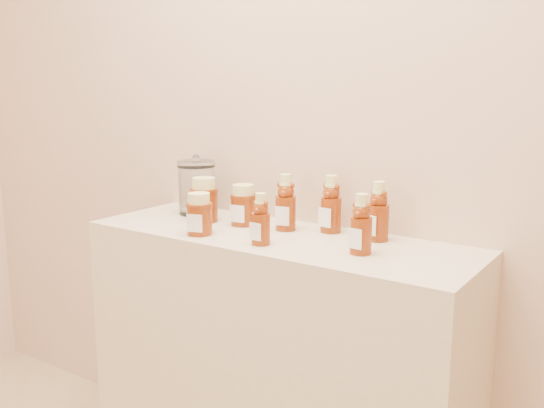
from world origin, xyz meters
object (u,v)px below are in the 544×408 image
Objects in this scene: display_table at (276,375)px; honey_jar_left at (204,200)px; bear_bottle_back_left at (286,199)px; glass_canister at (197,185)px; bear_bottle_front_left at (261,216)px.

honey_jar_left is (-0.29, 0.02, 0.52)m from display_table.
glass_canister is at bearing 162.81° from bear_bottle_back_left.
glass_canister reaches higher than display_table.
display_table is 0.55m from bear_bottle_back_left.
glass_canister is (-0.10, 0.07, 0.03)m from honey_jar_left.
bear_bottle_back_left reaches higher than bear_bottle_front_left.
bear_bottle_back_left reaches higher than display_table.
bear_bottle_back_left is at bearing -3.39° from glass_canister.
display_table is 7.28× the size of bear_bottle_front_left.
honey_jar_left is 0.72× the size of glass_canister.
bear_bottle_back_left is 0.19m from bear_bottle_front_left.
display_table is at bearing 100.72° from bear_bottle_front_left.
glass_canister is at bearing 152.34° from bear_bottle_front_left.
glass_canister is at bearing 166.43° from display_table.
glass_canister is (-0.42, 0.20, 0.02)m from bear_bottle_front_left.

